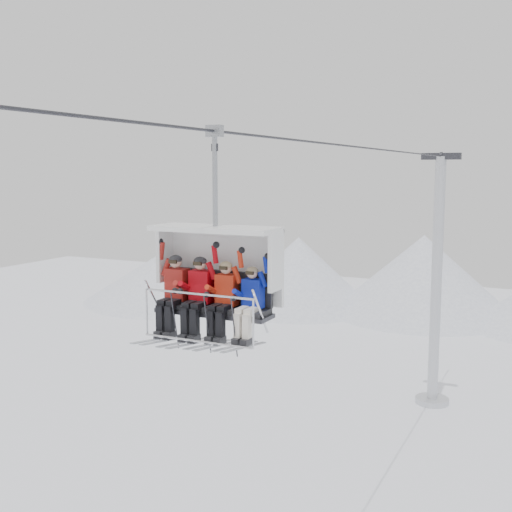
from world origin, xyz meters
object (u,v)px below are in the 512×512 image
at_px(skier_far_left, 174,291).
at_px(chairlift_carrier, 219,268).
at_px(lift_tower_right, 436,299).
at_px(skier_center_left, 199,293).
at_px(skier_far_right, 250,301).
at_px(skier_center_right, 224,297).

bearing_deg(skier_far_left, chairlift_carrier, 19.85).
distance_m(lift_tower_right, skier_center_left, 24.36).
xyz_separation_m(lift_tower_right, skier_far_right, (0.83, -23.96, 4.39)).
relative_size(lift_tower_right, chairlift_carrier, 3.38).
bearing_deg(skier_far_right, chairlift_carrier, 158.93).
bearing_deg(lift_tower_right, skier_center_right, -89.33).
height_order(skier_center_right, skier_far_right, skier_center_right).
distance_m(chairlift_carrier, skier_center_right, 0.65).
bearing_deg(skier_center_left, skier_far_left, 180.00).
bearing_deg(skier_center_right, lift_tower_right, 90.67).
bearing_deg(chairlift_carrier, skier_center_left, -133.07).
relative_size(chairlift_carrier, skier_far_left, 2.36).
height_order(lift_tower_right, skier_far_left, lift_tower_right).
bearing_deg(skier_center_left, lift_tower_right, 89.32).
xyz_separation_m(skier_far_left, skier_far_right, (1.67, -0.02, -0.05)).
distance_m(skier_far_left, skier_center_left, 0.56).
xyz_separation_m(lift_tower_right, chairlift_carrier, (0.00, -23.64, 4.92)).
bearing_deg(skier_far_left, lift_tower_right, 87.99).
height_order(chairlift_carrier, skier_far_left, chairlift_carrier).
distance_m(skier_far_left, skier_far_right, 1.67).
xyz_separation_m(chairlift_carrier, skier_far_left, (-0.84, -0.30, -0.47)).
bearing_deg(lift_tower_right, skier_far_left, -92.01).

